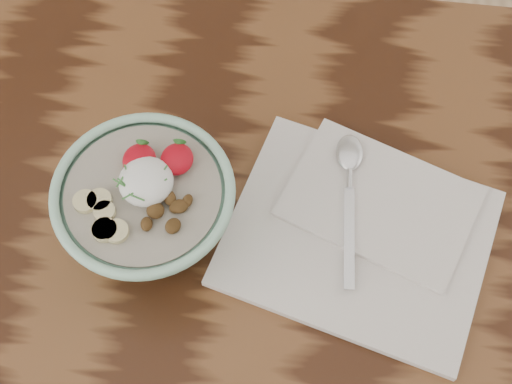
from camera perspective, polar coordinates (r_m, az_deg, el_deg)
table at (r=86.79cm, az=-6.72°, el=-10.24°), size 160.00×90.00×75.00cm
breakfast_bowl at (r=75.11cm, az=-8.65°, el=-1.29°), size 18.60×18.60×12.60cm
napkin at (r=80.22cm, az=8.53°, el=-3.03°), size 32.80×28.96×1.72cm
spoon at (r=81.58cm, az=7.49°, el=1.51°), size 3.46×18.96×0.99cm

